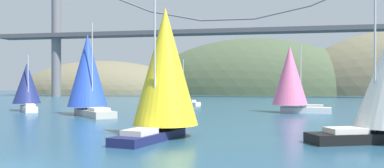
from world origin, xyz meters
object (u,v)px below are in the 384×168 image
at_px(sailboat_red_spinnaker, 178,83).
at_px(sailboat_yellow_sail, 165,69).
at_px(sailboat_pink_spinnaker, 291,77).
at_px(sailboat_navy_sail, 27,85).
at_px(sailboat_blue_spinnaker, 88,73).

bearing_deg(sailboat_red_spinnaker, sailboat_yellow_sail, -78.22).
height_order(sailboat_red_spinnaker, sailboat_yellow_sail, sailboat_yellow_sail).
relative_size(sailboat_pink_spinnaker, sailboat_navy_sail, 1.15).
distance_m(sailboat_yellow_sail, sailboat_navy_sail, 35.76).
relative_size(sailboat_yellow_sail, sailboat_navy_sail, 1.27).
xyz_separation_m(sailboat_red_spinnaker, sailboat_pink_spinnaker, (19.22, -15.31, 0.82)).
relative_size(sailboat_red_spinnaker, sailboat_navy_sail, 1.04).
bearing_deg(sailboat_pink_spinnaker, sailboat_red_spinnaker, 141.46).
bearing_deg(sailboat_yellow_sail, sailboat_navy_sail, 138.77).
xyz_separation_m(sailboat_red_spinnaker, sailboat_yellow_sail, (8.91, -42.75, 1.00)).
distance_m(sailboat_pink_spinnaker, sailboat_yellow_sail, 29.31).
bearing_deg(sailboat_red_spinnaker, sailboat_navy_sail, -133.09).
bearing_deg(sailboat_blue_spinnaker, sailboat_navy_sail, 156.22).
distance_m(sailboat_blue_spinnaker, sailboat_navy_sail, 13.21).
height_order(sailboat_blue_spinnaker, sailboat_navy_sail, sailboat_blue_spinnaker).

